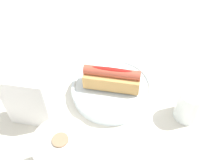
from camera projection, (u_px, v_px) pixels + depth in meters
The scene contains 6 objects.
ground_plane at pixel (111, 95), 0.71m from camera, with size 2.40×2.40×0.00m, color silver.
serving_bowl at pixel (112, 89), 0.70m from camera, with size 0.23×0.23×0.04m.
hotdog_front at pixel (112, 78), 0.67m from camera, with size 0.15×0.07×0.06m.
water_glass at pixel (189, 106), 0.63m from camera, with size 0.07×0.07×0.09m.
paper_towel_roll at pixel (65, 157), 0.51m from camera, with size 0.11×0.11×0.13m.
napkin_box at pixel (28, 100), 0.60m from camera, with size 0.11×0.04×0.15m, color white.
Camera 1 is at (-0.13, 0.44, 0.54)m, focal length 40.19 mm.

